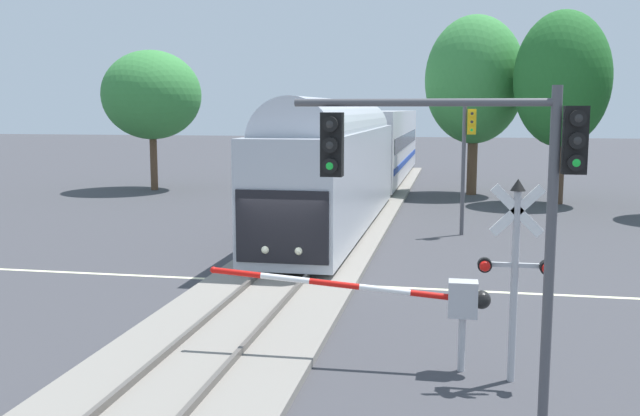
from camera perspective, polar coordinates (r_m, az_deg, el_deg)
ground_plane at (r=21.15m, az=-2.92°, el=-5.97°), size 220.00×220.00×0.00m
road_centre_stripe at (r=21.15m, az=-2.92°, el=-5.95°), size 44.00×0.20×0.01m
railway_track at (r=21.13m, az=-2.92°, el=-5.71°), size 4.40×80.00×0.32m
commuter_train at (r=39.94m, az=3.72°, el=4.65°), size 3.04×42.86×5.16m
crossing_gate_near at (r=14.11m, az=8.91°, el=-7.15°), size 5.63×0.40×1.87m
crossing_signal_mast at (r=13.57m, az=15.37°, el=-4.00°), size 1.36×0.44×3.83m
traffic_signal_near_right at (r=11.02m, az=12.43°, el=2.55°), size 4.38×0.38×5.43m
traffic_signal_far_side at (r=29.07m, az=11.71°, el=4.87°), size 0.53×0.38×5.37m
oak_far_right at (r=40.18m, az=18.82°, el=9.69°), size 5.02×5.02×10.21m
pine_left_background at (r=45.91m, az=-13.33°, el=8.78°), size 6.12×6.12×8.67m
elm_centre_background at (r=43.21m, az=12.27°, el=9.97°), size 5.77×5.77×10.48m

